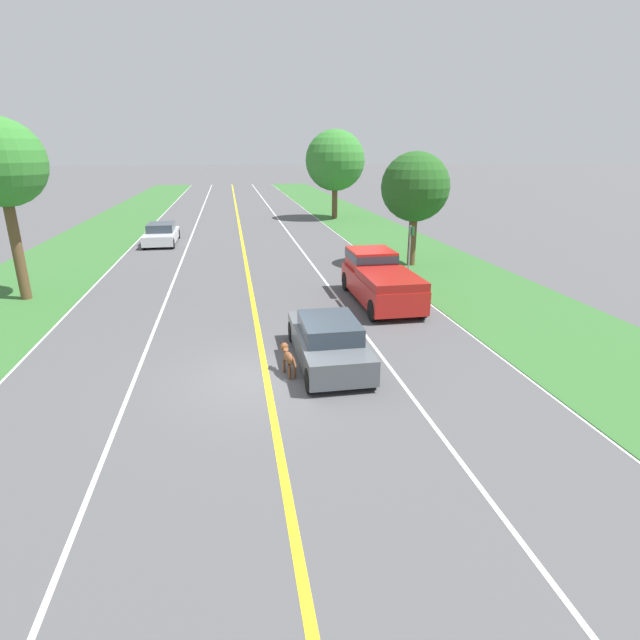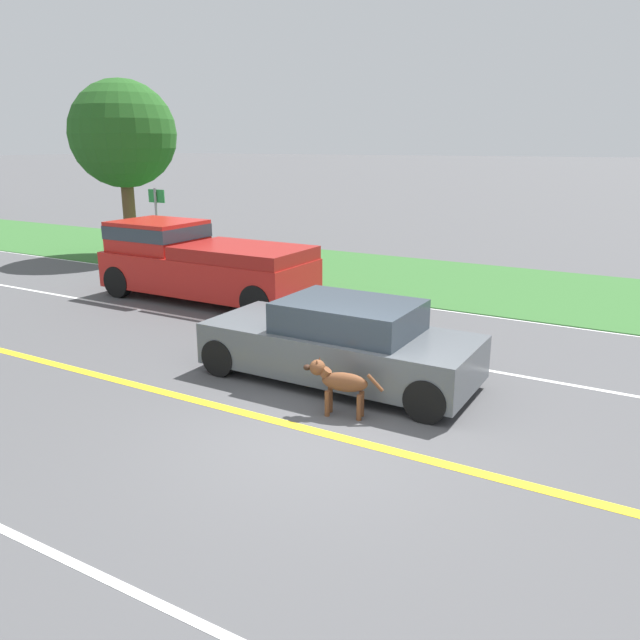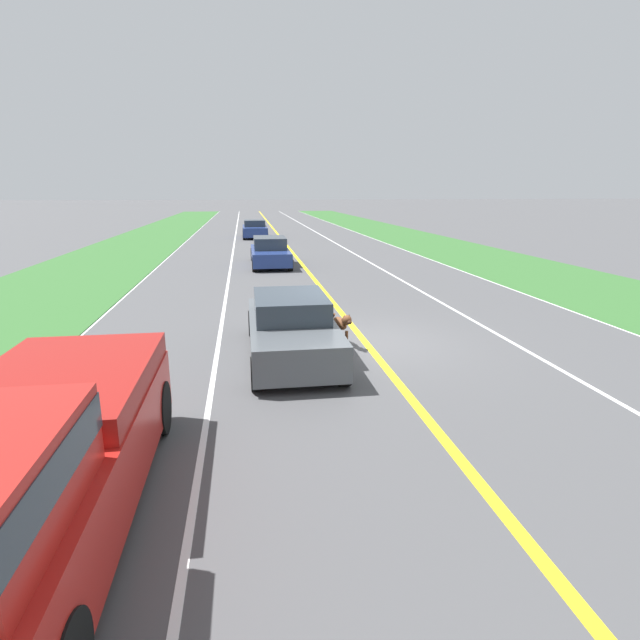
% 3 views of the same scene
% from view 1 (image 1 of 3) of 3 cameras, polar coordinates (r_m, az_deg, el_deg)
% --- Properties ---
extents(ground_plane, '(400.00, 400.00, 0.00)m').
position_cam_1_polar(ground_plane, '(13.73, -6.17, -6.44)').
color(ground_plane, '#4C4C4F').
extents(centre_divider_line, '(0.18, 160.00, 0.01)m').
position_cam_1_polar(centre_divider_line, '(13.73, -6.17, -6.42)').
color(centre_divider_line, yellow).
rests_on(centre_divider_line, ground).
extents(lane_edge_line_right, '(0.14, 160.00, 0.01)m').
position_cam_1_polar(lane_edge_line_right, '(15.73, 20.22, -4.14)').
color(lane_edge_line_right, white).
rests_on(lane_edge_line_right, ground).
extents(lane_dash_same_dir, '(0.10, 160.00, 0.01)m').
position_cam_1_polar(lane_dash_same_dir, '(14.34, 7.96, -5.34)').
color(lane_dash_same_dir, white).
rests_on(lane_dash_same_dir, ground).
extents(lane_dash_oncoming, '(0.10, 160.00, 0.01)m').
position_cam_1_polar(lane_dash_oncoming, '(13.98, -20.73, -7.13)').
color(lane_dash_oncoming, white).
rests_on(lane_dash_oncoming, ground).
extents(grass_verge_right, '(6.00, 160.00, 0.03)m').
position_cam_1_polar(grass_verge_right, '(17.40, 28.82, -3.14)').
color(grass_verge_right, '#33662D').
rests_on(grass_verge_right, ground).
extents(ego_car, '(1.83, 4.45, 1.35)m').
position_cam_1_polar(ego_car, '(14.31, 0.96, -2.46)').
color(ego_car, '#51565B').
rests_on(ego_car, ground).
extents(dog, '(0.39, 1.17, 0.83)m').
position_cam_1_polar(dog, '(13.62, -3.67, -4.19)').
color(dog, brown).
rests_on(dog, ground).
extents(pickup_truck, '(2.06, 5.39, 1.87)m').
position_cam_1_polar(pickup_truck, '(20.26, 6.79, 4.76)').
color(pickup_truck, red).
rests_on(pickup_truck, ground).
extents(oncoming_car, '(1.93, 4.75, 1.30)m').
position_cam_1_polar(oncoming_car, '(34.69, -17.67, 9.34)').
color(oncoming_car, silver).
rests_on(oncoming_car, ground).
extents(roadside_tree_right_near, '(3.48, 3.48, 5.80)m').
position_cam_1_polar(roadside_tree_right_near, '(26.64, 10.84, 14.66)').
color(roadside_tree_right_near, brown).
rests_on(roadside_tree_right_near, ground).
extents(roadside_tree_right_far, '(5.13, 5.13, 7.53)m').
position_cam_1_polar(roadside_tree_right_far, '(45.17, 1.73, 17.74)').
color(roadside_tree_right_far, brown).
rests_on(roadside_tree_right_far, ground).
extents(roadside_tree_left_near, '(3.33, 3.33, 7.06)m').
position_cam_1_polar(roadside_tree_left_near, '(23.16, -32.71, 14.76)').
color(roadside_tree_left_near, brown).
rests_on(roadside_tree_left_near, ground).
extents(street_sign, '(0.11, 0.64, 2.44)m').
position_cam_1_polar(street_sign, '(24.63, 10.26, 8.53)').
color(street_sign, gray).
rests_on(street_sign, ground).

